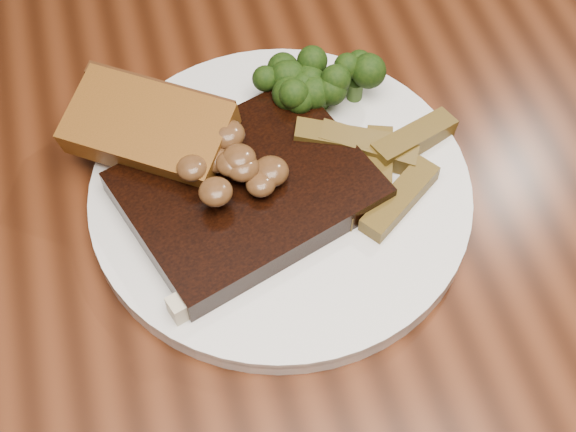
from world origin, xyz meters
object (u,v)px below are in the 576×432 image
object	(u,v)px
plate	(280,194)
steak	(248,191)
garlic_bread	(153,146)
dining_table	(303,283)
potato_wedges	(383,160)

from	to	relation	value
plate	steak	size ratio (longest dim) A/B	1.67
plate	steak	bearing A→B (deg)	-170.38
steak	garlic_bread	distance (m)	0.08
plate	garlic_bread	size ratio (longest dim) A/B	2.41
dining_table	garlic_bread	xyz separation A→B (m)	(-0.10, 0.08, 0.12)
plate	steak	xyz separation A→B (m)	(-0.03, -0.00, 0.02)
dining_table	steak	bearing A→B (deg)	152.29
steak	garlic_bread	world-z (taller)	same
steak	potato_wedges	world-z (taller)	same
garlic_bread	potato_wedges	distance (m)	0.17
steak	garlic_bread	bearing A→B (deg)	116.69
steak	garlic_bread	size ratio (longest dim) A/B	1.44
steak	potato_wedges	distance (m)	0.10
dining_table	steak	size ratio (longest dim) A/B	9.62
plate	potato_wedges	world-z (taller)	potato_wedges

